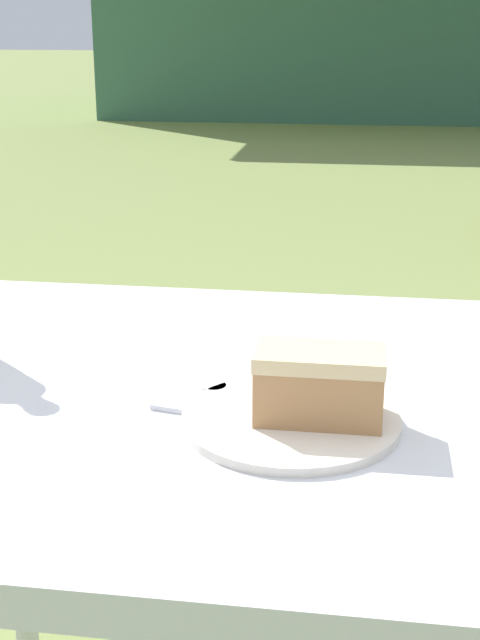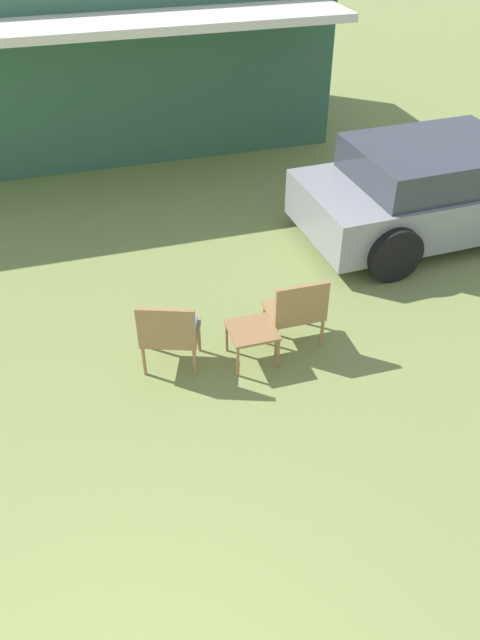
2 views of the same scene
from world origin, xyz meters
name	(u,v)px [view 2 (image 2 of 2)]	position (x,y,z in m)	size (l,w,h in m)	color
cabin_building	(76,53)	(1.14, 10.88, 1.45)	(8.26, 4.62, 2.87)	#38664C
parked_car	(438,189)	(5.42, 5.78, 0.64)	(3.92, 2.11, 1.29)	gray
wicker_chair_cushioned	(169,331)	(1.32, 4.01, 0.47)	(0.70, 0.63, 0.85)	#9E7547
wicker_chair_plain	(297,308)	(2.69, 3.98, 0.48)	(0.58, 0.47, 0.85)	#9E7547
garden_side_table	(252,333)	(2.16, 3.87, 0.36)	(0.49, 0.47, 0.41)	#996B42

